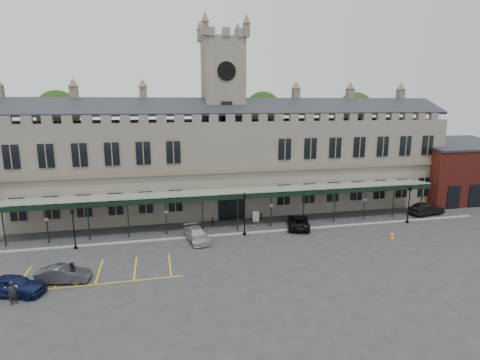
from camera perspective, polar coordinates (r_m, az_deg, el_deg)
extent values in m
plane|color=#29292C|center=(36.78, 2.10, -11.06)|extent=(140.00, 140.00, 0.00)
cube|color=#615B51|center=(50.24, -2.51, 2.24)|extent=(60.00, 10.00, 12.00)
cube|color=brown|center=(45.19, -1.35, 1.45)|extent=(60.00, 0.35, 0.50)
cube|color=black|center=(47.12, -2.05, 11.15)|extent=(60.00, 4.77, 2.20)
cube|color=black|center=(52.04, -3.09, 11.19)|extent=(60.00, 4.77, 2.20)
cube|color=black|center=(46.22, -1.34, -3.79)|extent=(3.20, 0.18, 3.80)
cube|color=#615B51|center=(49.67, -2.57, 7.94)|extent=(5.00, 5.00, 22.00)
cylinder|color=silver|center=(47.21, -2.07, 16.26)|extent=(2.20, 0.12, 2.20)
cylinder|color=black|center=(47.14, -2.06, 16.26)|extent=(2.30, 0.04, 2.30)
cube|color=black|center=(47.07, -2.03, 10.18)|extent=(1.40, 0.12, 2.80)
cube|color=#8C9E93|center=(43.87, -0.86, -1.66)|extent=(50.00, 4.00, 0.40)
cube|color=black|center=(42.03, -0.30, -2.60)|extent=(50.00, 0.18, 0.50)
cube|color=maroon|center=(63.47, 29.89, 0.83)|extent=(12.00, 8.00, 8.00)
cube|color=black|center=(62.91, 30.30, 4.86)|extent=(12.40, 8.36, 1.47)
cube|color=gray|center=(41.74, 0.15, -8.15)|extent=(60.00, 0.40, 0.12)
cylinder|color=#332314|center=(59.85, -25.40, 2.64)|extent=(0.70, 0.70, 12.00)
sphere|color=black|center=(59.30, -25.99, 9.33)|extent=(6.00, 6.00, 6.00)
cylinder|color=#332314|center=(60.73, 3.42, 3.86)|extent=(0.70, 0.70, 12.00)
sphere|color=black|center=(60.19, 3.51, 10.48)|extent=(6.00, 6.00, 6.00)
cylinder|color=#332314|center=(66.93, 16.74, 4.11)|extent=(0.70, 0.70, 12.00)
sphere|color=black|center=(66.44, 17.09, 10.10)|extent=(6.00, 6.00, 6.00)
cylinder|color=black|center=(41.09, -23.76, -9.39)|extent=(0.33, 0.33, 0.28)
cylinder|color=black|center=(40.54, -23.96, -7.13)|extent=(0.11, 0.11, 3.69)
cube|color=black|center=(39.98, -24.19, -4.43)|extent=(0.26, 0.26, 0.37)
cone|color=black|center=(39.90, -24.23, -3.98)|extent=(0.41, 0.41, 0.28)
cylinder|color=black|center=(41.38, 0.70, -8.19)|extent=(0.38, 0.38, 0.31)
cylinder|color=black|center=(40.76, 0.70, -5.62)|extent=(0.13, 0.13, 4.20)
cube|color=black|center=(40.15, 0.71, -2.54)|extent=(0.29, 0.29, 0.42)
cone|color=black|center=(40.07, 0.71, -2.03)|extent=(0.46, 0.46, 0.31)
cylinder|color=black|center=(49.75, 24.12, -5.80)|extent=(0.36, 0.36, 0.30)
cylinder|color=black|center=(49.25, 24.30, -3.73)|extent=(0.12, 0.12, 4.04)
cube|color=black|center=(48.76, 24.51, -1.26)|extent=(0.28, 0.28, 0.40)
cone|color=black|center=(48.69, 24.54, -0.86)|extent=(0.44, 0.44, 0.30)
cube|color=#EC6207|center=(43.65, 22.13, -8.20)|extent=(0.40, 0.40, 0.04)
cone|color=#EC6207|center=(43.54, 22.17, -7.77)|extent=(0.46, 0.46, 0.73)
cylinder|color=silver|center=(43.50, 22.18, -7.64)|extent=(0.30, 0.30, 0.10)
cylinder|color=black|center=(45.88, 2.43, -6.03)|extent=(0.07, 0.07, 0.55)
cube|color=silver|center=(45.77, 2.43, -5.57)|extent=(0.76, 0.23, 1.31)
cylinder|color=black|center=(44.60, -4.22, -6.31)|extent=(0.17, 0.17, 0.95)
cylinder|color=black|center=(46.60, 3.23, -5.58)|extent=(0.15, 0.15, 0.83)
imported|color=#0C1438|center=(33.70, -31.20, -13.59)|extent=(4.90, 3.08, 1.55)
imported|color=#313338|center=(34.13, -25.30, -12.85)|extent=(4.33, 2.06, 1.37)
imported|color=#A7AAAF|center=(39.81, -6.62, -8.28)|extent=(2.74, 4.94, 1.36)
imported|color=black|center=(44.15, 8.90, -6.28)|extent=(3.90, 5.65, 1.43)
imported|color=black|center=(54.05, 26.57, -4.00)|extent=(4.85, 2.30, 1.54)
imported|color=black|center=(32.29, -31.31, -14.49)|extent=(0.77, 0.72, 1.77)
imported|color=black|center=(33.70, -24.25, -12.73)|extent=(0.99, 0.87, 1.73)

